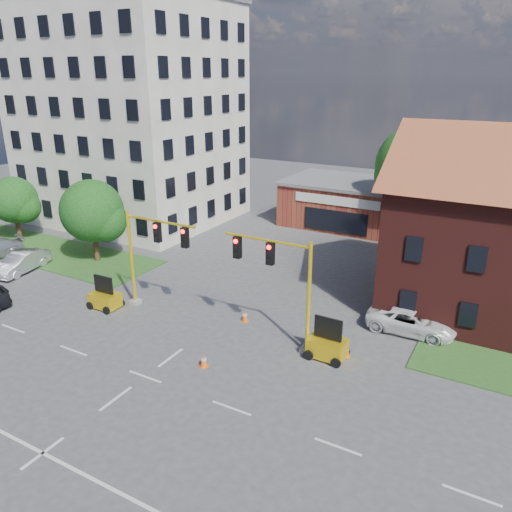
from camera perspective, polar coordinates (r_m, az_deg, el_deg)
name	(u,v)px	position (r m, az deg, el deg)	size (l,w,h in m)	color
ground	(145,377)	(25.78, -12.56, -13.31)	(120.00, 120.00, 0.00)	#414143
grass_verge_nw	(41,250)	(45.54, -23.33, 0.66)	(22.00, 6.00, 0.08)	#264D1D
lane_markings	(100,411)	(24.09, -17.44, -16.50)	(60.00, 36.00, 0.01)	silver
office_block	(129,113)	(51.40, -14.29, 15.53)	(18.40, 15.40, 20.60)	#B9B3A2
brick_shop	(351,203)	(49.42, 10.76, 6.02)	(12.40, 8.40, 4.30)	maroon
tree_large	(422,170)	(44.09, 18.41, 9.29)	(7.27, 6.92, 10.16)	#392714
tree_nw_front	(95,213)	(40.15, -17.90, 4.66)	(5.05, 4.81, 6.49)	#392714
tree_nw_rear	(16,202)	(48.22, -25.71, 5.60)	(4.24, 4.04, 5.65)	#392714
signal_mast_west	(151,251)	(30.69, -11.91, 0.55)	(5.30, 0.60, 6.20)	gray
signal_mast_east	(280,279)	(26.10, 2.80, -2.59)	(5.30, 0.60, 6.20)	gray
trailer_west	(105,298)	(32.94, -16.87, -4.66)	(1.86, 1.27, 2.07)	yellow
trailer_east	(327,346)	(26.59, 8.14, -10.13)	(1.96, 1.33, 2.20)	yellow
cone_a	(114,294)	(34.19, -15.87, -4.19)	(0.40, 0.40, 0.70)	#FA5C0D
cone_b	(245,316)	(30.03, -1.27, -6.90)	(0.40, 0.40, 0.70)	#FA5C0D
cone_c	(204,361)	(25.89, -6.00, -11.83)	(0.40, 0.40, 0.70)	#FA5C0D
cone_d	(346,351)	(26.99, 10.30, -10.63)	(0.40, 0.40, 0.70)	#FA5C0D
pickup_white	(411,321)	(30.06, 17.33, -7.11)	(2.30, 4.98, 1.38)	white
sedan_silver_front	(21,262)	(41.00, -25.24, -0.65)	(1.60, 4.60, 1.52)	#A5A6AD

